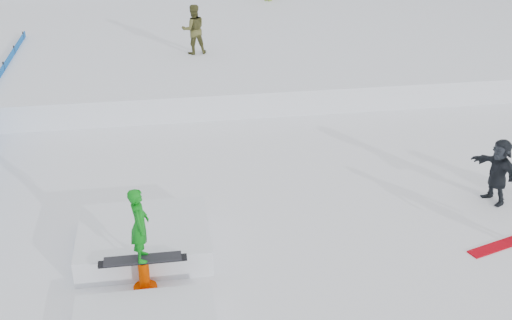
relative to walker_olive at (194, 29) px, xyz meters
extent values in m
plane|color=white|center=(0.22, -11.39, -1.66)|extent=(120.00, 120.00, 0.00)
cube|color=white|center=(0.22, 4.61, -1.26)|extent=(50.00, 18.00, 0.80)
cylinder|color=black|center=(-6.28, -0.99, -1.11)|extent=(0.05, 0.05, 1.10)
cylinder|color=black|center=(-6.28, 0.91, -1.11)|extent=(0.05, 0.05, 1.10)
cylinder|color=black|center=(-6.28, 2.81, -1.11)|extent=(0.05, 0.05, 1.10)
imported|color=#4C4B22|center=(0.00, 0.00, 0.00)|extent=(0.92, 0.76, 1.72)
imported|color=black|center=(6.17, -10.15, -0.89)|extent=(0.82, 1.51, 1.55)
cube|color=#AC000C|center=(5.35, -11.95, -1.65)|extent=(1.42, 0.69, 0.03)
cube|color=white|center=(-1.81, -10.93, -1.39)|extent=(2.60, 2.20, 0.54)
cylinder|color=#DE4600|center=(-1.81, -12.23, -1.63)|extent=(0.44, 0.44, 0.06)
cylinder|color=#DE4600|center=(-1.81, -12.23, -1.36)|extent=(0.20, 0.20, 0.60)
cube|color=black|center=(-1.81, -12.23, -1.03)|extent=(1.60, 0.16, 0.06)
cube|color=black|center=(-1.81, -12.23, -0.99)|extent=(1.40, 0.28, 0.03)
imported|color=#087911|center=(-1.81, -12.23, -0.26)|extent=(0.34, 0.52, 1.42)
camera|label=1|loc=(-1.27, -22.07, 5.76)|focal=45.00mm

